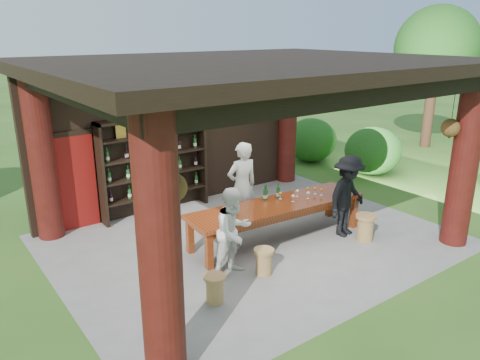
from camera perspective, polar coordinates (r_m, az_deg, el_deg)
ground at (r=9.37m, az=1.46°, el=-7.32°), size 90.00×90.00×0.00m
pavilion at (r=9.01m, az=-0.17°, el=5.97°), size 7.50×6.00×3.60m
wine_shelf at (r=10.53m, az=-10.36°, el=1.70°), size 2.51×0.38×2.20m
tasting_table at (r=9.19m, az=4.56°, el=-3.56°), size 3.74×1.22×0.75m
stool_near_left at (r=8.06m, az=2.91°, el=-9.83°), size 0.35×0.35×0.46m
stool_near_right at (r=9.58m, az=15.03°, el=-5.53°), size 0.41×0.41×0.53m
stool_far_left at (r=7.30m, az=-3.08°, el=-13.02°), size 0.34×0.34×0.45m
host at (r=9.57m, az=0.26°, el=-0.77°), size 0.71×0.50×1.86m
guest_woman at (r=7.84m, az=-0.77°, el=-6.35°), size 0.82×0.68×1.54m
guest_man at (r=9.54m, az=12.97°, el=-1.93°), size 1.17×0.81×1.66m
table_bottles at (r=9.33m, az=3.65°, el=-1.46°), size 0.38×0.16×0.31m
table_glasses at (r=9.55m, az=7.75°, el=-1.63°), size 0.90×0.40×0.15m
napkin_basket at (r=8.59m, az=-1.12°, el=-3.77°), size 0.27×0.20×0.14m
shrubs at (r=11.08m, az=6.26°, el=-0.42°), size 14.61×7.63×1.36m
trees at (r=12.41m, az=12.63°, el=14.59°), size 22.27×9.07×4.80m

